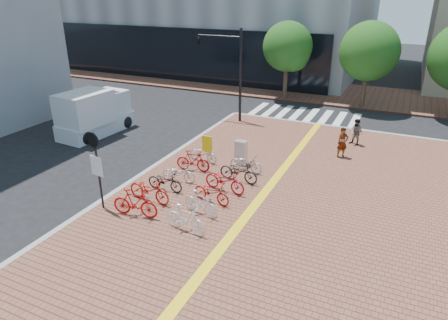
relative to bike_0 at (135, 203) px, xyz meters
The scene contains 27 objects.
ground 3.19m from the bike_0, 52.14° to the left, with size 120.00×120.00×0.00m, color black.
sidewalk 5.57m from the bike_0, 27.39° to the right, with size 14.00×34.00×0.15m, color brown.
tactile_strip 4.70m from the bike_0, 33.05° to the right, with size 0.40×34.00×0.01m, color yellow.
kerb_west 3.35m from the bike_0, 129.41° to the right, with size 0.25×34.00×0.15m, color gray.
kerb_north 15.28m from the bike_0, 71.24° to the left, with size 14.00×0.25×0.15m, color gray.
far_sidewalk 23.54m from the bike_0, 85.35° to the left, with size 70.00×8.00×0.15m, color brown.
crosswalk 16.65m from the bike_0, 81.67° to the left, with size 7.50×4.00×0.01m.
street_trees 21.36m from the bike_0, 70.76° to the left, with size 16.20×4.60×6.35m.
bike_0 is the anchor object (origin of this frame).
bike_1 1.24m from the bike_0, 98.96° to the left, with size 0.70×2.01×1.06m, color red.
bike_2 2.33m from the bike_0, 93.33° to the left, with size 0.59×1.70×0.89m, color black.
bike_3 3.32m from the bike_0, 90.76° to the left, with size 0.57×1.62×0.85m, color silver.
bike_4 4.64m from the bike_0, 90.31° to the left, with size 0.48×1.71×1.03m, color #AD0C13.
bike_5 5.81m from the bike_0, 90.90° to the left, with size 0.58×1.66×0.87m, color #ABABAF.
bike_6 2.31m from the bike_0, ahead, with size 0.50×1.76×1.06m, color white.
bike_7 2.52m from the bike_0, 27.67° to the left, with size 0.47×1.65×0.99m, color white.
bike_8 3.12m from the bike_0, 45.51° to the left, with size 0.61×1.74×0.91m, color #AA0C0D.
bike_9 4.03m from the bike_0, 55.81° to the left, with size 0.69×1.97×1.04m, color red.
bike_10 5.10m from the bike_0, 61.54° to the left, with size 0.67×1.91×1.00m, color black.
bike_11 6.08m from the bike_0, 67.35° to the left, with size 0.59×1.69×0.89m, color #ADAEB2.
pedestrian_a 11.26m from the bike_0, 56.55° to the left, with size 0.59×0.39×1.62m, color gray.
pedestrian_b 13.30m from the bike_0, 60.17° to the left, with size 0.73×0.57×1.50m, color #454A57.
utility_box 6.59m from the bike_0, 74.45° to the left, with size 0.57×0.41×1.24m, color silver.
yellow_sign 4.91m from the bike_0, 82.07° to the left, with size 0.50×0.11×1.84m.
notice_sign 2.17m from the bike_0, behind, with size 0.60×0.18×3.24m.
traffic_light_pole 13.57m from the bike_0, 100.56° to the left, with size 3.18×1.23×5.93m.
box_truck 11.03m from the bike_0, 139.09° to the left, with size 2.42×4.92×2.76m.
Camera 1 is at (6.84, -13.19, 8.32)m, focal length 32.00 mm.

